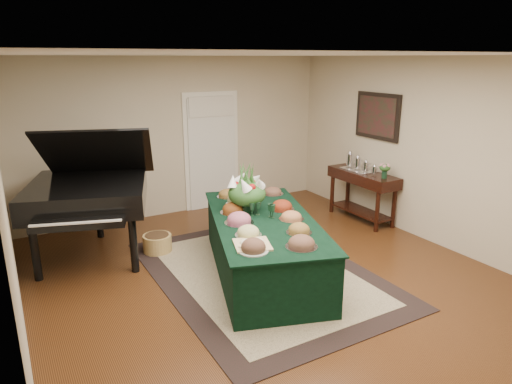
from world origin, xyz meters
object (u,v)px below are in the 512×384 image
floral_centerpiece (247,189)px  mahogany_sideboard (363,183)px  grand_piano (89,192)px  buffet_table (263,246)px

floral_centerpiece → mahogany_sideboard: floral_centerpiece is taller
grand_piano → mahogany_sideboard: bearing=-9.5°
buffet_table → floral_centerpiece: bearing=96.6°
floral_centerpiece → buffet_table: bearing=-83.4°
buffet_table → mahogany_sideboard: 2.66m
buffet_table → floral_centerpiece: (-0.04, 0.36, 0.67)m
floral_centerpiece → grand_piano: grand_piano is taller
buffet_table → floral_centerpiece: size_ratio=5.53×
floral_centerpiece → mahogany_sideboard: bearing=12.7°
grand_piano → mahogany_sideboard: grand_piano is taller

